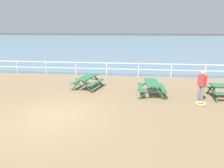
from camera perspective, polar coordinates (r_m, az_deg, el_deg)
ground_plane at (r=9.26m, az=-15.97°, el=-9.40°), size 30.00×24.00×0.20m
sea_band at (r=60.67m, az=2.93°, el=12.48°), size 142.00×90.00×0.01m
distant_shoreline at (r=103.58m, az=4.30°, el=13.94°), size 142.00×6.00×1.80m
seaward_railing at (r=16.10m, az=-6.08°, el=5.19°), size 23.07×0.07×1.08m
picnic_table_near_right at (r=12.69m, az=-7.11°, el=1.34°), size 1.92×2.13×0.80m
picnic_table_mid_centre at (r=11.56m, az=11.38°, el=-0.31°), size 1.58×1.84×0.80m
visitor at (r=11.24m, az=24.59°, el=-0.02°), size 0.38×0.44×1.66m
rope_coil at (r=11.01m, az=24.32°, el=-5.22°), size 0.55×0.55×0.11m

